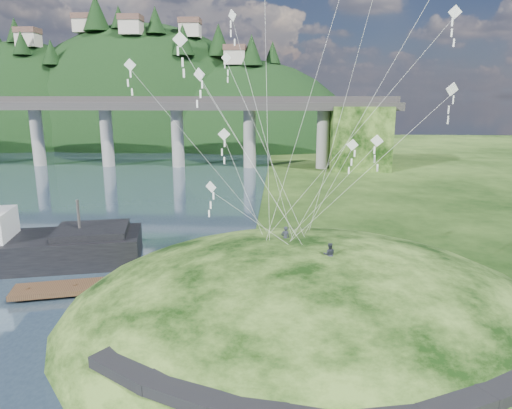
{
  "coord_description": "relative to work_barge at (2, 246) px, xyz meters",
  "views": [
    {
      "loc": [
        5.89,
        -27.38,
        14.93
      ],
      "look_at": [
        4.0,
        6.0,
        7.0
      ],
      "focal_mm": 32.0,
      "sensor_mm": 36.0,
      "label": 1
    }
  ],
  "objects": [
    {
      "name": "far_ridge",
      "position": [
        -24.76,
        112.38,
        -9.45
      ],
      "size": [
        153.0,
        70.0,
        94.5
      ],
      "color": "black",
      "rests_on": "ground"
    },
    {
      "name": "work_barge",
      "position": [
        0.0,
        0.0,
        0.0
      ],
      "size": [
        23.79,
        11.45,
        8.04
      ],
      "color": "black",
      "rests_on": "ground"
    },
    {
      "name": "bridge",
      "position": [
        -7.64,
        60.27,
        7.69
      ],
      "size": [
        160.0,
        11.0,
        15.0
      ],
      "color": "#2D2B2B",
      "rests_on": "ground"
    },
    {
      "name": "wooden_dock",
      "position": [
        12.17,
        -4.18,
        -1.51
      ],
      "size": [
        16.13,
        6.79,
        1.15
      ],
      "color": "#392517",
      "rests_on": "ground"
    },
    {
      "name": "kite_swarm",
      "position": [
        26.17,
        -7.8,
        15.69
      ],
      "size": [
        19.73,
        12.32,
        19.28
      ],
      "color": "white",
      "rests_on": "ground"
    },
    {
      "name": "footpath",
      "position": [
        26.28,
        -19.54,
        0.07
      ],
      "size": [
        22.29,
        5.84,
        0.83
      ],
      "color": "black",
      "rests_on": "ground"
    },
    {
      "name": "ground",
      "position": [
        18.82,
        -9.79,
        -2.01
      ],
      "size": [
        320.0,
        320.0,
        0.0
      ],
      "primitive_type": "plane",
      "color": "black",
      "rests_on": "ground"
    },
    {
      "name": "grass_hill",
      "position": [
        26.82,
        -7.79,
        -3.51
      ],
      "size": [
        36.0,
        32.0,
        13.0
      ],
      "color": "black",
      "rests_on": "ground"
    },
    {
      "name": "kite_flyers",
      "position": [
        26.77,
        -7.57,
        3.75
      ],
      "size": [
        3.58,
        4.27,
        1.75
      ],
      "color": "#242730",
      "rests_on": "ground"
    }
  ]
}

